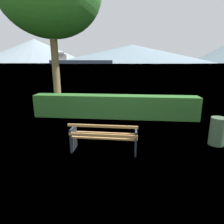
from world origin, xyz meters
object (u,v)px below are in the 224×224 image
cargo_ship_large (77,61)px  tender_far (39,64)px  park_bench (104,137)px  trash_bin (217,131)px

cargo_ship_large → tender_far: (-45.79, -31.00, -4.10)m
tender_far → park_bench: bearing=-63.5°
trash_bin → tender_far: bearing=117.2°
park_bench → trash_bin: bearing=13.7°
park_bench → tender_far: 290.52m
trash_bin → tender_far: size_ratio=0.11×
trash_bin → tender_far: (-133.11, 259.10, 0.08)m
park_bench → cargo_ship_large: bearing=106.1°
trash_bin → cargo_ship_large: size_ratio=0.01×
trash_bin → cargo_ship_large: (-87.33, 290.10, 4.18)m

